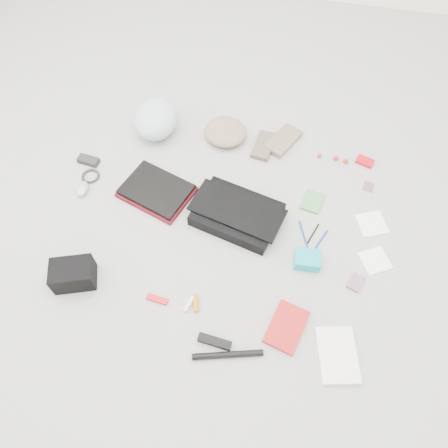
% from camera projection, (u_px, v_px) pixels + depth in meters
% --- Properties ---
extents(ground_plane, '(4.00, 4.00, 0.00)m').
position_uv_depth(ground_plane, '(224.00, 230.00, 2.06)').
color(ground_plane, gray).
extents(messenger_bag, '(0.44, 0.36, 0.06)m').
position_uv_depth(messenger_bag, '(237.00, 214.00, 2.07)').
color(messenger_bag, black).
rests_on(messenger_bag, ground_plane).
extents(bag_flap, '(0.47, 0.29, 0.01)m').
position_uv_depth(bag_flap, '(237.00, 210.00, 2.03)').
color(bag_flap, black).
rests_on(bag_flap, messenger_bag).
extents(laptop_sleeve, '(0.39, 0.34, 0.02)m').
position_uv_depth(laptop_sleeve, '(157.00, 192.00, 2.16)').
color(laptop_sleeve, '#5B0D14').
rests_on(laptop_sleeve, ground_plane).
extents(laptop, '(0.37, 0.32, 0.02)m').
position_uv_depth(laptop, '(156.00, 189.00, 2.14)').
color(laptop, black).
rests_on(laptop, laptop_sleeve).
extents(bike_helmet, '(0.27, 0.31, 0.17)m').
position_uv_depth(bike_helmet, '(156.00, 119.00, 2.33)').
color(bike_helmet, '#ACD3D3').
rests_on(bike_helmet, ground_plane).
extents(beanie, '(0.29, 0.29, 0.08)m').
position_uv_depth(beanie, '(225.00, 132.00, 2.34)').
color(beanie, '#88765A').
rests_on(beanie, ground_plane).
extents(mitten_left, '(0.11, 0.20, 0.03)m').
position_uv_depth(mitten_left, '(264.00, 146.00, 2.32)').
color(mitten_left, '#5D5447').
rests_on(mitten_left, ground_plane).
extents(mitten_right, '(0.19, 0.24, 0.03)m').
position_uv_depth(mitten_right, '(283.00, 141.00, 2.34)').
color(mitten_right, '#7C6350').
rests_on(mitten_right, ground_plane).
extents(power_brick, '(0.11, 0.06, 0.03)m').
position_uv_depth(power_brick, '(88.00, 160.00, 2.27)').
color(power_brick, black).
rests_on(power_brick, ground_plane).
extents(cable_coil, '(0.12, 0.12, 0.01)m').
position_uv_depth(cable_coil, '(91.00, 176.00, 2.22)').
color(cable_coil, black).
rests_on(cable_coil, ground_plane).
extents(mouse, '(0.07, 0.10, 0.04)m').
position_uv_depth(mouse, '(82.00, 189.00, 2.16)').
color(mouse, '#9B9BA2').
rests_on(mouse, ground_plane).
extents(camera_bag, '(0.21, 0.18, 0.12)m').
position_uv_depth(camera_bag, '(73.00, 274.00, 1.87)').
color(camera_bag, black).
rests_on(camera_bag, ground_plane).
extents(multitool, '(0.10, 0.03, 0.01)m').
position_uv_depth(multitool, '(157.00, 299.00, 1.87)').
color(multitool, red).
rests_on(multitool, ground_plane).
extents(toiletry_tube_white, '(0.04, 0.08, 0.02)m').
position_uv_depth(toiletry_tube_white, '(189.00, 304.00, 1.85)').
color(toiletry_tube_white, silver).
rests_on(toiletry_tube_white, ground_plane).
extents(toiletry_tube_orange, '(0.04, 0.08, 0.02)m').
position_uv_depth(toiletry_tube_orange, '(196.00, 303.00, 1.85)').
color(toiletry_tube_orange, '#C06B06').
rests_on(toiletry_tube_orange, ground_plane).
extents(u_lock, '(0.14, 0.05, 0.03)m').
position_uv_depth(u_lock, '(215.00, 342.00, 1.76)').
color(u_lock, black).
rests_on(u_lock, ground_plane).
extents(bike_pump, '(0.28, 0.10, 0.03)m').
position_uv_depth(bike_pump, '(228.00, 355.00, 1.73)').
color(bike_pump, black).
rests_on(bike_pump, ground_plane).
extents(book_red, '(0.18, 0.23, 0.02)m').
position_uv_depth(book_red, '(286.00, 327.00, 1.80)').
color(book_red, red).
rests_on(book_red, ground_plane).
extents(book_white, '(0.20, 0.25, 0.02)m').
position_uv_depth(book_white, '(337.00, 355.00, 1.73)').
color(book_white, white).
rests_on(book_white, ground_plane).
extents(notepad, '(0.11, 0.14, 0.01)m').
position_uv_depth(notepad, '(313.00, 202.00, 2.14)').
color(notepad, '#458744').
rests_on(notepad, ground_plane).
extents(pen_blue, '(0.07, 0.15, 0.01)m').
position_uv_depth(pen_blue, '(304.00, 235.00, 2.04)').
color(pen_blue, navy).
rests_on(pen_blue, ground_plane).
extents(pen_black, '(0.05, 0.12, 0.01)m').
position_uv_depth(pen_black, '(313.00, 234.00, 2.04)').
color(pen_black, black).
rests_on(pen_black, ground_plane).
extents(pen_navy, '(0.07, 0.14, 0.01)m').
position_uv_depth(pen_navy, '(320.00, 241.00, 2.02)').
color(pen_navy, navy).
rests_on(pen_navy, ground_plane).
extents(accordion_wallet, '(0.12, 0.10, 0.06)m').
position_uv_depth(accordion_wallet, '(307.00, 260.00, 1.94)').
color(accordion_wallet, '#13A1B9').
rests_on(accordion_wallet, ground_plane).
extents(card_deck, '(0.08, 0.09, 0.02)m').
position_uv_depth(card_deck, '(356.00, 282.00, 1.91)').
color(card_deck, '#8D5B7C').
rests_on(card_deck, ground_plane).
extents(napkin_top, '(0.17, 0.17, 0.01)m').
position_uv_depth(napkin_top, '(372.00, 224.00, 2.07)').
color(napkin_top, white).
rests_on(napkin_top, ground_plane).
extents(napkin_bottom, '(0.16, 0.16, 0.01)m').
position_uv_depth(napkin_bottom, '(375.00, 261.00, 1.97)').
color(napkin_bottom, white).
rests_on(napkin_bottom, ground_plane).
extents(lollipop_a, '(0.02, 0.02, 0.02)m').
position_uv_depth(lollipop_a, '(319.00, 156.00, 2.29)').
color(lollipop_a, red).
rests_on(lollipop_a, ground_plane).
extents(lollipop_b, '(0.03, 0.03, 0.03)m').
position_uv_depth(lollipop_b, '(336.00, 158.00, 2.28)').
color(lollipop_b, red).
rests_on(lollipop_b, ground_plane).
extents(lollipop_c, '(0.03, 0.03, 0.03)m').
position_uv_depth(lollipop_c, '(346.00, 161.00, 2.27)').
color(lollipop_c, '#A92E14').
rests_on(lollipop_c, ground_plane).
extents(altoids_tin, '(0.10, 0.08, 0.02)m').
position_uv_depth(altoids_tin, '(365.00, 161.00, 2.27)').
color(altoids_tin, red).
rests_on(altoids_tin, ground_plane).
extents(stamp_sheet, '(0.06, 0.07, 0.00)m').
position_uv_depth(stamp_sheet, '(368.00, 187.00, 2.19)').
color(stamp_sheet, '#794C67').
rests_on(stamp_sheet, ground_plane).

